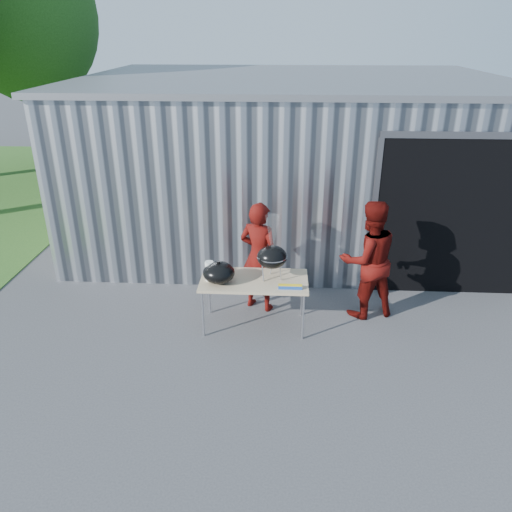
# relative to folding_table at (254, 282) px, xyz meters

# --- Properties ---
(ground) EXTENTS (80.00, 80.00, 0.00)m
(ground) POSITION_rel_folding_table_xyz_m (-0.27, -0.49, -0.71)
(ground) COLOR #414143
(building) EXTENTS (8.20, 6.20, 3.10)m
(building) POSITION_rel_folding_table_xyz_m (0.65, 4.09, 0.83)
(building) COLOR #B8BDC5
(building) RESTS_ON ground
(tree_far) EXTENTS (3.90, 3.90, 6.47)m
(tree_far) POSITION_rel_folding_table_xyz_m (-6.77, 8.51, 3.50)
(tree_far) COLOR #442D19
(tree_far) RESTS_ON ground
(folding_table) EXTENTS (1.50, 0.75, 0.75)m
(folding_table) POSITION_rel_folding_table_xyz_m (0.00, 0.00, 0.00)
(folding_table) COLOR tan
(folding_table) RESTS_ON ground
(kettle_grill) EXTENTS (0.42, 0.42, 0.93)m
(kettle_grill) POSITION_rel_folding_table_xyz_m (0.24, 0.04, 0.46)
(kettle_grill) COLOR black
(kettle_grill) RESTS_ON folding_table
(grill_lid) EXTENTS (0.44, 0.44, 0.32)m
(grill_lid) POSITION_rel_folding_table_xyz_m (-0.48, -0.10, 0.18)
(grill_lid) COLOR black
(grill_lid) RESTS_ON folding_table
(paper_towels) EXTENTS (0.12, 0.12, 0.28)m
(paper_towels) POSITION_rel_folding_table_xyz_m (-0.62, -0.05, 0.18)
(paper_towels) COLOR white
(paper_towels) RESTS_ON folding_table
(white_tub) EXTENTS (0.20, 0.15, 0.10)m
(white_tub) POSITION_rel_folding_table_xyz_m (-0.55, 0.17, 0.09)
(white_tub) COLOR white
(white_tub) RESTS_ON folding_table
(foil_box) EXTENTS (0.32, 0.06, 0.06)m
(foil_box) POSITION_rel_folding_table_xyz_m (0.50, -0.25, 0.07)
(foil_box) COLOR #1945A3
(foil_box) RESTS_ON folding_table
(person_cook) EXTENTS (0.73, 0.62, 1.70)m
(person_cook) POSITION_rel_folding_table_xyz_m (0.04, 0.54, 0.14)
(person_cook) COLOR #4C0A07
(person_cook) RESTS_ON ground
(person_bystander) EXTENTS (1.03, 0.90, 1.79)m
(person_bystander) POSITION_rel_folding_table_xyz_m (1.63, 0.43, 0.18)
(person_bystander) COLOR #4C0A07
(person_bystander) RESTS_ON ground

